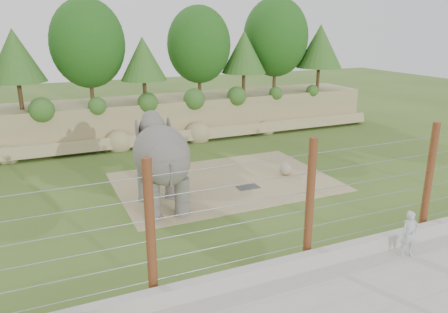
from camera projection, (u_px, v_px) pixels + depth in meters
name	position (u px, v px, depth m)	size (l,w,h in m)	color
ground	(244.00, 207.00, 17.89)	(90.00, 90.00, 0.00)	#436225
back_embankment	(165.00, 76.00, 28.04)	(30.00, 5.52, 8.77)	tan
dirt_patch	(225.00, 182.00, 20.70)	(10.00, 7.00, 0.02)	tan
drain_grate	(248.00, 187.00, 19.94)	(1.00, 0.60, 0.03)	#262628
elephant	(162.00, 166.00, 17.34)	(1.88, 4.38, 3.55)	slate
stone_ball	(285.00, 169.00, 21.53)	(0.63, 0.63, 0.63)	gray
retaining_wall	(316.00, 259.00, 13.45)	(26.00, 0.35, 0.50)	#B4AFA6
walkway	(359.00, 302.00, 11.77)	(26.00, 4.00, 0.01)	#B4AFA6
barrier_fence	(310.00, 200.00, 13.37)	(20.26, 0.26, 4.00)	#632D18
zookeeper	(409.00, 234.00, 13.89)	(0.56, 0.37, 1.53)	#B2B8BC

